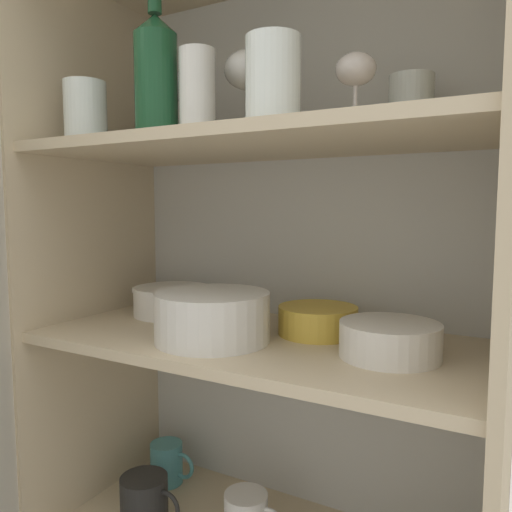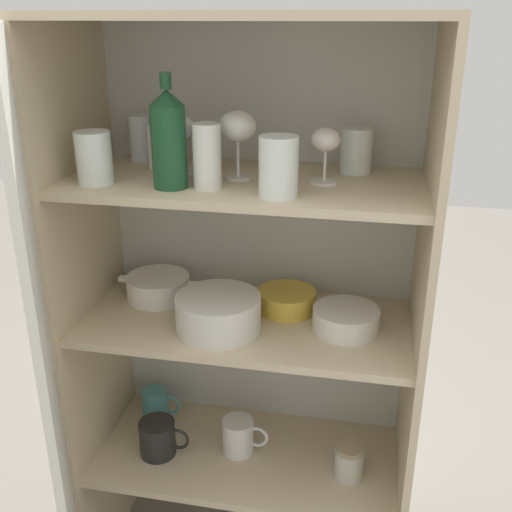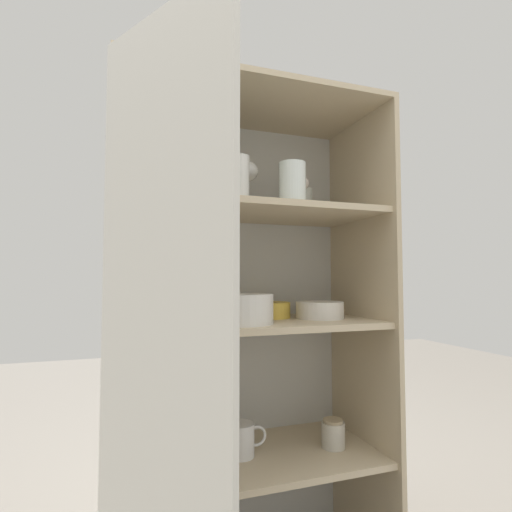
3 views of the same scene
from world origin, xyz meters
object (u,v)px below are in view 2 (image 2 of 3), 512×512
at_px(casserole_dish, 158,287).
at_px(coffee_mug_primary, 158,438).
at_px(plate_stack_white, 218,313).
at_px(serving_bowl_small, 287,299).
at_px(storage_jar, 349,462).
at_px(mixing_bowl_large, 346,318).
at_px(wine_bottle, 169,139).

distance_m(casserole_dish, coffee_mug_primary, 0.42).
distance_m(plate_stack_white, serving_bowl_small, 0.20).
bearing_deg(plate_stack_white, storage_jar, 5.75).
distance_m(plate_stack_white, coffee_mug_primary, 0.46).
xyz_separation_m(casserole_dish, storage_jar, (0.54, -0.11, -0.41)).
distance_m(coffee_mug_primary, storage_jar, 0.53).
bearing_deg(casserole_dish, serving_bowl_small, -0.35).
distance_m(mixing_bowl_large, casserole_dish, 0.52).
relative_size(serving_bowl_small, coffee_mug_primary, 1.06).
bearing_deg(storage_jar, plate_stack_white, -174.25).
bearing_deg(storage_jar, mixing_bowl_large, 142.26).
distance_m(mixing_bowl_large, coffee_mug_primary, 0.64).
height_order(casserole_dish, coffee_mug_primary, casserole_dish).
bearing_deg(coffee_mug_primary, mixing_bowl_large, 4.80).
bearing_deg(plate_stack_white, wine_bottle, -158.00).
bearing_deg(serving_bowl_small, mixing_bowl_large, -26.67).
bearing_deg(casserole_dish, plate_stack_white, -34.35).
distance_m(casserole_dish, storage_jar, 0.69).
xyz_separation_m(casserole_dish, coffee_mug_primary, (0.02, -0.12, -0.41)).
relative_size(plate_stack_white, mixing_bowl_large, 1.28).
bearing_deg(mixing_bowl_large, casserole_dish, 170.97).
bearing_deg(wine_bottle, storage_jar, 9.34).
height_order(serving_bowl_small, storage_jar, serving_bowl_small).
bearing_deg(wine_bottle, serving_bowl_small, 36.29).
bearing_deg(wine_bottle, mixing_bowl_large, 13.61).
relative_size(plate_stack_white, coffee_mug_primary, 1.46).
relative_size(wine_bottle, plate_stack_white, 1.17).
bearing_deg(storage_jar, coffee_mug_primary, -178.25).
xyz_separation_m(serving_bowl_small, casserole_dish, (-0.35, 0.00, 0.00)).
height_order(wine_bottle, casserole_dish, wine_bottle).
height_order(mixing_bowl_large, storage_jar, mixing_bowl_large).
distance_m(plate_stack_white, mixing_bowl_large, 0.31).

